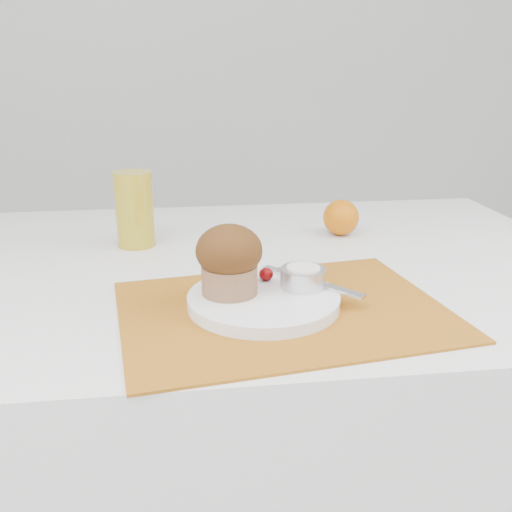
{
  "coord_description": "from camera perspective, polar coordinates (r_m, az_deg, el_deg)",
  "views": [
    {
      "loc": [
        -0.11,
        -0.87,
        1.08
      ],
      "look_at": [
        -0.01,
        -0.07,
        0.8
      ],
      "focal_mm": 40.0,
      "sensor_mm": 36.0,
      "label": 1
    }
  ],
  "objects": [
    {
      "name": "raspberry_near",
      "position": [
        0.84,
        1.02,
        -1.83
      ],
      "size": [
        0.02,
        0.02,
        0.02
      ],
      "primitive_type": "ellipsoid",
      "color": "#500203",
      "rests_on": "plate"
    },
    {
      "name": "ramekin",
      "position": [
        0.81,
        4.73,
        -2.18
      ],
      "size": [
        0.07,
        0.07,
        0.03
      ],
      "primitive_type": "cylinder",
      "rotation": [
        0.0,
        0.0,
        0.13
      ],
      "color": "silver",
      "rests_on": "plate"
    },
    {
      "name": "juice_glass",
      "position": [
        1.07,
        -12.05,
        4.59
      ],
      "size": [
        0.08,
        0.08,
        0.14
      ],
      "primitive_type": "cylinder",
      "rotation": [
        0.0,
        0.0,
        0.22
      ],
      "color": "gold",
      "rests_on": "table"
    },
    {
      "name": "placemat",
      "position": [
        0.79,
        2.71,
        -5.43
      ],
      "size": [
        0.48,
        0.38,
        0.0
      ],
      "primitive_type": "cube",
      "rotation": [
        0.0,
        0.0,
        0.14
      ],
      "color": "#A76217",
      "rests_on": "table"
    },
    {
      "name": "plate",
      "position": [
        0.79,
        0.75,
        -4.44
      ],
      "size": [
        0.27,
        0.27,
        0.02
      ],
      "primitive_type": "cylinder",
      "rotation": [
        0.0,
        0.0,
        -0.36
      ],
      "color": "white",
      "rests_on": "placemat"
    },
    {
      "name": "butter_knife",
      "position": [
        0.83,
        5.54,
        -2.54
      ],
      "size": [
        0.13,
        0.14,
        0.0
      ],
      "primitive_type": "cube",
      "rotation": [
        0.0,
        0.0,
        -0.86
      ],
      "color": "silver",
      "rests_on": "plate"
    },
    {
      "name": "table",
      "position": [
        1.16,
        -0.51,
        -18.17
      ],
      "size": [
        1.2,
        0.8,
        0.75
      ],
      "primitive_type": "cube",
      "color": "white",
      "rests_on": "ground"
    },
    {
      "name": "orange",
      "position": [
        1.14,
        8.5,
        3.83
      ],
      "size": [
        0.07,
        0.07,
        0.07
      ],
      "primitive_type": "sphere",
      "color": "orange",
      "rests_on": "table"
    },
    {
      "name": "muffin",
      "position": [
        0.78,
        -2.69,
        -0.29
      ],
      "size": [
        0.09,
        0.09,
        0.1
      ],
      "color": "#976949",
      "rests_on": "plate"
    },
    {
      "name": "cream",
      "position": [
        0.81,
        4.75,
        -1.27
      ],
      "size": [
        0.05,
        0.05,
        0.01
      ],
      "primitive_type": "cylinder",
      "rotation": [
        0.0,
        0.0,
        -0.12
      ],
      "color": "white",
      "rests_on": "ramekin"
    },
    {
      "name": "raspberry_far",
      "position": [
        0.83,
        3.08,
        -2.09
      ],
      "size": [
        0.02,
        0.02,
        0.02
      ],
      "primitive_type": "ellipsoid",
      "color": "#530302",
      "rests_on": "plate"
    }
  ]
}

